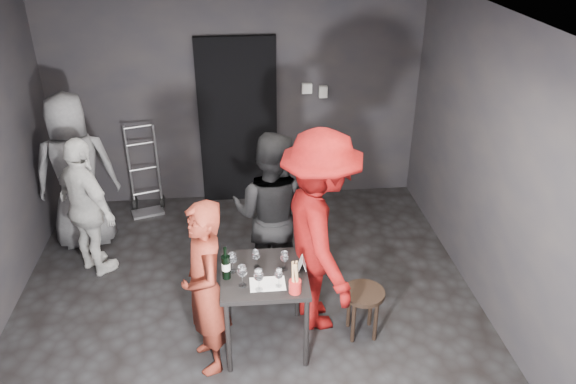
{
  "coord_description": "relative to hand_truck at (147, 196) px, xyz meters",
  "views": [
    {
      "loc": [
        -0.05,
        -4.08,
        3.55
      ],
      "look_at": [
        0.39,
        0.25,
        1.22
      ],
      "focal_mm": 35.0,
      "sensor_mm": 36.0,
      "label": 1
    }
  ],
  "objects": [
    {
      "name": "wallbox_upper",
      "position": [
        2.02,
        0.24,
        1.24
      ],
      "size": [
        0.12,
        0.06,
        0.12
      ],
      "primitive_type": "cube",
      "color": "#B7B7B2",
      "rests_on": "wall_back"
    },
    {
      "name": "bystander_grey",
      "position": [
        -0.6,
        -0.66,
        0.82
      ],
      "size": [
        1.09,
        0.72,
        2.07
      ],
      "primitive_type": "imported",
      "rotation": [
        0.0,
        0.0,
        3.32
      ],
      "color": "#5D5D5F",
      "rests_on": "floor"
    },
    {
      "name": "doorway",
      "position": [
        1.17,
        0.23,
        0.84
      ],
      "size": [
        0.95,
        0.1,
        2.1
      ],
      "primitive_type": "cube",
      "color": "black",
      "rests_on": "ground"
    },
    {
      "name": "wine_glass_e",
      "position": [
        1.42,
        -2.68,
        0.63
      ],
      "size": [
        0.07,
        0.07,
        0.18
      ],
      "primitive_type": null,
      "rotation": [
        0.0,
        0.0,
        0.01
      ],
      "color": "white",
      "rests_on": "tasting_table"
    },
    {
      "name": "wall_back",
      "position": [
        1.17,
        0.29,
        1.14
      ],
      "size": [
        4.5,
        0.04,
        2.7
      ],
      "primitive_type": "cube",
      "color": "black",
      "rests_on": "ground"
    },
    {
      "name": "breadstick_cup",
      "position": [
        1.54,
        -2.77,
        0.68
      ],
      "size": [
        0.1,
        0.1,
        0.3
      ],
      "rotation": [
        0.0,
        0.0,
        -0.35
      ],
      "color": "#AD1D1B",
      "rests_on": "tasting_table"
    },
    {
      "name": "wine_glass_f",
      "position": [
        1.49,
        -2.46,
        0.63
      ],
      "size": [
        0.09,
        0.09,
        0.19
      ],
      "primitive_type": null,
      "rotation": [
        0.0,
        0.0,
        0.24
      ],
      "color": "white",
      "rests_on": "tasting_table"
    },
    {
      "name": "woman_black",
      "position": [
        1.44,
        -1.66,
        0.71
      ],
      "size": [
        1.01,
        0.79,
        1.84
      ],
      "primitive_type": "imported",
      "rotation": [
        0.0,
        0.0,
        2.76
      ],
      "color": "black",
      "rests_on": "floor"
    },
    {
      "name": "tasting_mat",
      "position": [
        1.33,
        -2.65,
        0.54
      ],
      "size": [
        0.29,
        0.19,
        0.0
      ],
      "primitive_type": "cube",
      "rotation": [
        0.0,
        0.0,
        -0.0
      ],
      "color": "white",
      "rests_on": "tasting_table"
    },
    {
      "name": "wine_glass_a",
      "position": [
        1.13,
        -2.65,
        0.65
      ],
      "size": [
        0.11,
        0.11,
        0.21
      ],
      "primitive_type": null,
      "rotation": [
        0.0,
        0.0,
        0.42
      ],
      "color": "white",
      "rests_on": "tasting_table"
    },
    {
      "name": "stool",
      "position": [
        2.18,
        -2.47,
        0.17
      ],
      "size": [
        0.37,
        0.37,
        0.47
      ],
      "rotation": [
        0.0,
        0.0,
        -0.19
      ],
      "color": "#39261E",
      "rests_on": "floor"
    },
    {
      "name": "reserved_card",
      "position": [
        1.62,
        -2.45,
        0.59
      ],
      "size": [
        0.09,
        0.14,
        0.1
      ],
      "primitive_type": null,
      "rotation": [
        0.0,
        0.0,
        -0.11
      ],
      "color": "white",
      "rests_on": "tasting_table"
    },
    {
      "name": "tasting_table",
      "position": [
        1.31,
        -2.49,
        0.44
      ],
      "size": [
        0.72,
        0.72,
        0.75
      ],
      "rotation": [
        0.0,
        0.0,
        -0.02
      ],
      "color": "black",
      "rests_on": "floor"
    },
    {
      "name": "server_red",
      "position": [
        0.83,
        -2.68,
        0.58
      ],
      "size": [
        0.52,
        0.65,
        1.57
      ],
      "primitive_type": "imported",
      "rotation": [
        0.0,
        0.0,
        -1.3
      ],
      "color": "maroon",
      "rests_on": "floor"
    },
    {
      "name": "wine_bottle",
      "position": [
        1.0,
        -2.53,
        0.65
      ],
      "size": [
        0.07,
        0.07,
        0.3
      ],
      "rotation": [
        0.0,
        0.0,
        -0.03
      ],
      "color": "black",
      "rests_on": "tasting_table"
    },
    {
      "name": "wine_glass_d",
      "position": [
        1.26,
        -2.71,
        0.65
      ],
      "size": [
        0.1,
        0.1,
        0.21
      ],
      "primitive_type": null,
      "rotation": [
        0.0,
        0.0,
        0.28
      ],
      "color": "white",
      "rests_on": "tasting_table"
    },
    {
      "name": "hand_truck",
      "position": [
        0.0,
        0.0,
        0.0
      ],
      "size": [
        0.38,
        0.33,
        1.13
      ],
      "rotation": [
        0.0,
        0.0,
        0.29
      ],
      "color": "#B2B2B7",
      "rests_on": "floor"
    },
    {
      "name": "wine_glass_c",
      "position": [
        1.25,
        -2.4,
        0.63
      ],
      "size": [
        0.08,
        0.08,
        0.18
      ],
      "primitive_type": null,
      "rotation": [
        0.0,
        0.0,
        0.12
      ],
      "color": "white",
      "rests_on": "tasting_table"
    },
    {
      "name": "floor",
      "position": [
        1.17,
        -2.21,
        -0.21
      ],
      "size": [
        4.5,
        5.0,
        0.02
      ],
      "primitive_type": "cube",
      "color": "black",
      "rests_on": "ground"
    },
    {
      "name": "man_maroon",
      "position": [
        1.82,
        -2.23,
        0.98
      ],
      "size": [
        0.94,
        1.62,
        2.38
      ],
      "primitive_type": "imported",
      "rotation": [
        0.0,
        0.0,
        1.72
      ],
      "color": "maroon",
      "rests_on": "floor"
    },
    {
      "name": "wallbox_lower",
      "position": [
        2.22,
        0.24,
        1.19
      ],
      "size": [
        0.1,
        0.06,
        0.14
      ],
      "primitive_type": "cube",
      "color": "#B7B7B2",
      "rests_on": "wall_back"
    },
    {
      "name": "ceiling",
      "position": [
        1.17,
        -2.21,
        2.49
      ],
      "size": [
        4.5,
        5.0,
        0.02
      ],
      "primitive_type": "cube",
      "color": "silver",
      "rests_on": "ground"
    },
    {
      "name": "bystander_cream",
      "position": [
        -0.38,
        -1.23,
        0.54
      ],
      "size": [
        0.92,
        0.92,
        1.5
      ],
      "primitive_type": "imported",
      "rotation": [
        0.0,
        0.0,
        2.35
      ],
      "color": "silver",
      "rests_on": "floor"
    },
    {
      "name": "wall_right",
      "position": [
        3.42,
        -2.21,
        1.14
      ],
      "size": [
        0.04,
        5.0,
        2.7
      ],
      "primitive_type": "cube",
      "color": "black",
      "rests_on": "ground"
    },
    {
      "name": "wine_glass_b",
      "position": [
        1.06,
        -2.45,
        0.64
      ],
      "size": [
        0.09,
        0.09,
        0.2
      ],
      "primitive_type": null,
      "rotation": [
        0.0,
        0.0,
        -0.24
      ],
      "color": "white",
      "rests_on": "tasting_table"
    }
  ]
}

